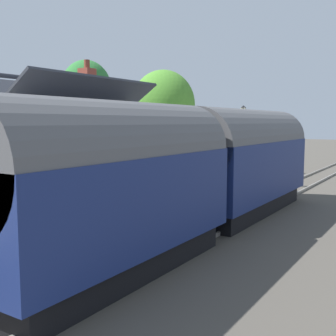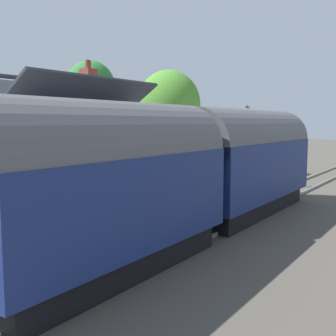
{
  "view_description": "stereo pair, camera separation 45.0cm",
  "coord_description": "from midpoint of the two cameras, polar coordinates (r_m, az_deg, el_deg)",
  "views": [
    {
      "loc": [
        -14.79,
        -7.54,
        3.8
      ],
      "look_at": [
        -0.7,
        1.5,
        1.94
      ],
      "focal_mm": 44.52,
      "sensor_mm": 36.0,
      "label": 1
    },
    {
      "loc": [
        -14.54,
        -7.92,
        3.8
      ],
      "look_at": [
        -0.7,
        1.5,
        1.94
      ],
      "focal_mm": 44.52,
      "sensor_mm": 36.0,
      "label": 2
    }
  ],
  "objects": [
    {
      "name": "rail_near",
      "position": [
        16.32,
        11.38,
        -7.0
      ],
      "size": [
        52.0,
        0.08,
        0.14
      ],
      "primitive_type": "cube",
      "color": "gray",
      "rests_on": "ground"
    },
    {
      "name": "platform_edge_coping",
      "position": [
        17.39,
        2.91,
        -3.11
      ],
      "size": [
        32.0,
        0.36,
        0.02
      ],
      "primitive_type": "cube",
      "color": "beige",
      "rests_on": "platform"
    },
    {
      "name": "planter_bench_left",
      "position": [
        23.02,
        -1.82,
        0.05
      ],
      "size": [
        0.42,
        0.42,
        0.67
      ],
      "color": "#9E5138",
      "rests_on": "platform"
    },
    {
      "name": "bench_mid_platform",
      "position": [
        21.56,
        2.43,
        -0.02
      ],
      "size": [
        1.42,
        0.49,
        0.88
      ],
      "color": "teal",
      "rests_on": "platform"
    },
    {
      "name": "bench_near_building",
      "position": [
        23.43,
        4.97,
        0.47
      ],
      "size": [
        1.41,
        0.48,
        0.88
      ],
      "color": "teal",
      "rests_on": "platform"
    },
    {
      "name": "planter_edge_far",
      "position": [
        22.89,
        9.91,
        0.12
      ],
      "size": [
        0.64,
        0.64,
        0.86
      ],
      "color": "#9E5138",
      "rests_on": "platform"
    },
    {
      "name": "tree_behind_building",
      "position": [
        26.26,
        -10.03,
        10.39
      ],
      "size": [
        3.2,
        3.01,
        7.53
      ],
      "color": "#4C3828",
      "rests_on": "ground"
    },
    {
      "name": "ground_plane",
      "position": [
        17.01,
        6.31,
        -6.61
      ],
      "size": [
        160.0,
        160.0,
        0.0
      ],
      "primitive_type": "plane",
      "color": "#4C473F"
    },
    {
      "name": "rail_far",
      "position": [
        16.91,
        6.85,
        -6.45
      ],
      "size": [
        52.0,
        0.08,
        0.14
      ],
      "primitive_type": "cube",
      "color": "gray",
      "rests_on": "ground"
    },
    {
      "name": "tree_mid_background",
      "position": [
        32.32,
        0.47,
        8.6
      ],
      "size": [
        4.7,
        4.97,
        7.75
      ],
      "color": "#4C3828",
      "rests_on": "ground"
    },
    {
      "name": "planter_bench_right",
      "position": [
        26.34,
        10.25,
        0.67
      ],
      "size": [
        0.89,
        0.32,
        0.64
      ],
      "color": "black",
      "rests_on": "platform"
    },
    {
      "name": "train",
      "position": [
        14.03,
        4.85,
        -0.17
      ],
      "size": [
        16.69,
        2.73,
        4.32
      ],
      "color": "black",
      "rests_on": "ground"
    },
    {
      "name": "planter_by_door",
      "position": [
        21.73,
        -3.97,
        -0.45
      ],
      "size": [
        1.06,
        0.32,
        0.62
      ],
      "color": "black",
      "rests_on": "platform"
    },
    {
      "name": "lamp_post_platform",
      "position": [
        24.38,
        11.26,
        5.71
      ],
      "size": [
        0.32,
        0.5,
        3.8
      ],
      "color": "black",
      "rests_on": "platform"
    },
    {
      "name": "platform",
      "position": [
        19.14,
        -4.64,
        -3.7
      ],
      "size": [
        32.0,
        6.23,
        0.94
      ],
      "primitive_type": "cube",
      "color": "#A39B8C",
      "rests_on": "ground"
    },
    {
      "name": "planter_corner_building",
      "position": [
        13.96,
        -11.28,
        -3.74
      ],
      "size": [
        0.61,
        0.61,
        0.89
      ],
      "color": "#9E5138",
      "rests_on": "platform"
    },
    {
      "name": "station_building",
      "position": [
        17.36,
        -12.93,
        2.22
      ],
      "size": [
        6.84,
        4.25,
        5.45
      ],
      "color": "silver",
      "rests_on": "platform"
    },
    {
      "name": "bench_by_lamp",
      "position": [
        27.53,
        10.22,
        1.27
      ],
      "size": [
        1.4,
        0.44,
        0.88
      ],
      "color": "teal",
      "rests_on": "platform"
    }
  ]
}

